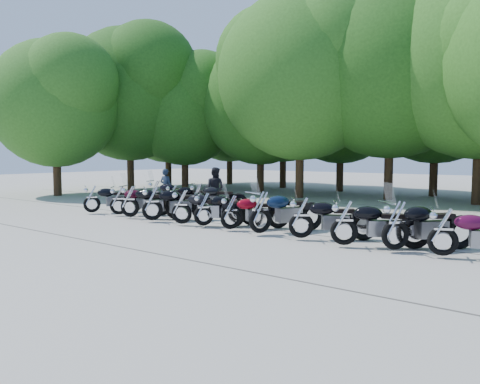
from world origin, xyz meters
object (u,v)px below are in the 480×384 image
Objects in this scene: motorcycle_0 at (92,198)px; motorcycle_5 at (204,208)px; motorcycle_8 at (301,216)px; motorcycle_13 at (173,195)px; motorcycle_11 at (443,230)px; motorcycle_14 at (197,196)px; motorcycle_2 at (130,200)px; motorcycle_7 at (260,211)px; motorcycle_10 at (396,223)px; motorcycle_9 at (344,221)px; motorcycle_1 at (118,199)px; motorcycle_6 at (231,211)px; motorcycle_12 at (155,192)px; rider_0 at (166,187)px; motorcycle_4 at (182,205)px; motorcycle_3 at (152,202)px; rider_1 at (215,188)px.

motorcycle_5 is (5.67, 0.16, -0.00)m from motorcycle_0.
motorcycle_8 is 8.18m from motorcycle_13.
motorcycle_8 is at bearing 68.56° from motorcycle_11.
motorcycle_5 is 0.95× the size of motorcycle_14.
motorcycle_2 is at bearing -148.41° from motorcycle_0.
motorcycle_0 is 7.91m from motorcycle_7.
motorcycle_2 is 10.59m from motorcycle_11.
motorcycle_9 is at bearing 48.27° from motorcycle_10.
motorcycle_1 is 10.45m from motorcycle_10.
motorcycle_2 reaches higher than motorcycle_8.
motorcycle_6 is 0.91× the size of motorcycle_12.
motorcycle_2 is 1.03× the size of motorcycle_8.
motorcycle_11 is 10.31m from motorcycle_14.
motorcycle_7 reaches higher than motorcycle_10.
motorcycle_5 is 0.93× the size of motorcycle_12.
rider_0 reaches higher than motorcycle_5.
motorcycle_2 is 6.99m from motorcycle_8.
motorcycle_0 is at bearing 69.09° from motorcycle_11.
motorcycle_12 is (-10.20, 2.98, 0.01)m from motorcycle_9.
motorcycle_13 is (-7.72, 2.72, -0.05)m from motorcycle_8.
motorcycle_9 is (5.69, -0.06, -0.00)m from motorcycle_4.
motorcycle_3 is at bearing -122.50° from motorcycle_2.
motorcycle_2 is 1.02× the size of motorcycle_9.
motorcycle_13 is (-6.42, 2.79, -0.11)m from motorcycle_7.
motorcycle_7 is (4.39, 0.13, 0.03)m from motorcycle_3.
motorcycle_9 reaches higher than motorcycle_5.
motorcycle_1 is 3.85m from rider_0.
motorcycle_8 is at bearing 134.67° from rider_1.
motorcycle_4 is at bearing -149.59° from motorcycle_0.
rider_0 is (-9.21, 3.73, 0.17)m from motorcycle_8.
motorcycle_1 is at bearing 55.89° from motorcycle_9.
motorcycle_13 is (1.15, -0.06, -0.07)m from motorcycle_12.
motorcycle_8 is (4.35, 0.14, -0.01)m from motorcycle_4.
motorcycle_3 reaches higher than motorcycle_12.
motorcycle_13 is (-11.31, 2.71, -0.04)m from motorcycle_11.
motorcycle_7 is at bearing 128.26° from rider_1.
motorcycle_7 is 1.18× the size of motorcycle_13.
rider_1 is at bearing -62.86° from motorcycle_1.
rider_1 reaches higher than motorcycle_11.
motorcycle_9 is 2.27m from motorcycle_11.
motorcycle_10 is at bearing -130.45° from motorcycle_14.
motorcycle_7 reaches higher than motorcycle_12.
motorcycle_10 is 9.86m from rider_1.
motorcycle_4 reaches higher than motorcycle_11.
rider_1 is (-7.83, 4.16, 0.22)m from motorcycle_9.
motorcycle_2 reaches higher than motorcycle_6.
motorcycle_6 is (6.76, 0.16, -0.01)m from motorcycle_0.
motorcycle_0 is 1.00× the size of motorcycle_1.
motorcycle_8 is at bearing -136.60° from motorcycle_14.
rider_1 is at bearing -16.79° from motorcycle_14.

